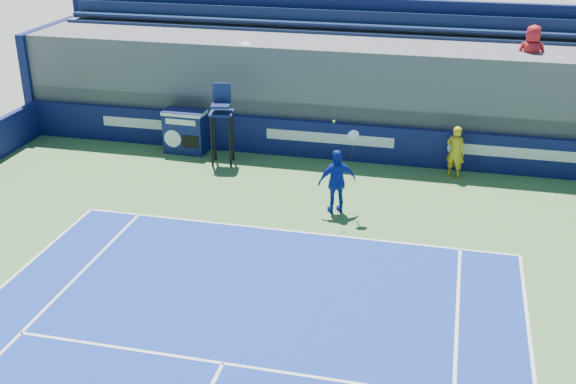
% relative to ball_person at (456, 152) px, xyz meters
% --- Properties ---
extents(ball_person, '(0.66, 0.55, 1.56)m').
position_rel_ball_person_xyz_m(ball_person, '(0.00, 0.00, 0.00)').
color(ball_person, gold).
rests_on(ball_person, apron).
extents(back_hoarding, '(20.40, 0.21, 1.20)m').
position_rel_ball_person_xyz_m(back_hoarding, '(-3.83, 0.60, -0.19)').
color(back_hoarding, '#0D124A').
rests_on(back_hoarding, ground).
extents(match_clock, '(1.34, 0.77, 1.40)m').
position_rel_ball_person_xyz_m(match_clock, '(-8.41, 0.13, -0.05)').
color(match_clock, '#101852').
rests_on(match_clock, ground).
extents(umpire_chair, '(0.81, 0.81, 2.48)m').
position_rel_ball_person_xyz_m(umpire_chair, '(-6.96, -0.52, 0.74)').
color(umpire_chair, black).
rests_on(umpire_chair, ground).
extents(tennis_player, '(1.10, 0.84, 2.57)m').
position_rel_ball_person_xyz_m(tennis_player, '(-2.94, -3.22, 0.09)').
color(tennis_player, '#132B9D').
rests_on(tennis_player, apron).
extents(stadium_seating, '(21.00, 4.05, 4.40)m').
position_rel_ball_person_xyz_m(stadium_seating, '(-3.81, 2.65, 1.04)').
color(stadium_seating, '#57575C').
rests_on(stadium_seating, ground).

